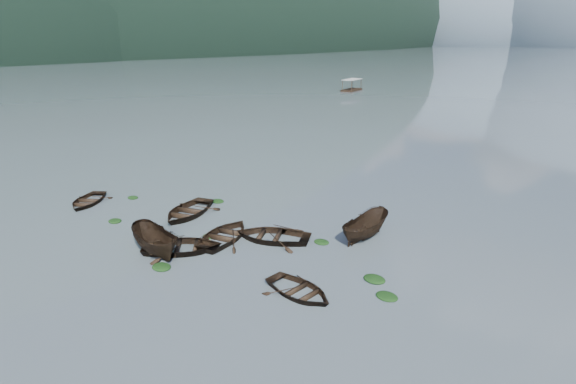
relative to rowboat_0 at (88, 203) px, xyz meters
The scene contains 20 objects.
ground_plane 14.49m from the rowboat_0, 18.11° to the right, with size 2400.00×2400.00×0.00m, color #49545B.
left_ridge_far 526.91m from the rowboat_0, 152.23° to the left, with size 560.00×1400.00×380.00m, color black.
haze_mtn_a 928.73m from the rowboat_0, 105.37° to the left, with size 520.00×520.00×280.00m, color #475666.
rowboat_0 is the anchor object (origin of this frame).
rowboat_1 12.17m from the rowboat_0, ahead, with size 3.33×4.67×0.97m, color black.
rowboat_2 11.32m from the rowboat_0, ahead, with size 1.78×4.73×1.83m, color black.
rowboat_3 13.09m from the rowboat_0, 10.53° to the left, with size 3.31×4.63×0.96m, color black.
rowboat_4 20.44m from the rowboat_0, ahead, with size 2.74×3.84×0.80m, color black.
rowboat_6 8.51m from the rowboat_0, 24.26° to the left, with size 3.52×4.93×1.02m, color black.
rowboat_7 15.80m from the rowboat_0, 15.72° to the left, with size 3.41×4.78×0.99m, color black.
rowboat_8 21.16m from the rowboat_0, 23.11° to the left, with size 1.67×4.45×1.72m, color black.
weed_clump_0 4.96m from the rowboat_0, ahead, with size 1.01×0.83×0.22m, color black.
weed_clump_1 11.96m from the rowboat_0, ahead, with size 0.87×0.70×0.19m, color black.
weed_clump_2 13.20m from the rowboat_0, 10.58° to the right, with size 1.17×0.93×0.25m, color black.
weed_clump_3 18.79m from the rowboat_0, 18.21° to the left, with size 0.98×0.83×0.22m, color black.
weed_clump_4 24.11m from the rowboat_0, ahead, with size 1.13×0.89×0.23m, color black.
weed_clump_5 3.30m from the rowboat_0, 61.58° to the left, with size 0.92×0.75×0.20m, color black.
weed_clump_6 9.93m from the rowboat_0, 42.07° to the left, with size 1.06×0.88×0.22m, color black.
weed_clump_7 22.99m from the rowboat_0, ahead, with size 1.19×0.95×0.26m, color black.
pontoon_left 82.95m from the rowboat_0, 108.31° to the left, with size 2.82×6.77×2.60m, color black, non-canonical shape.
Camera 1 is at (18.70, -10.32, 12.03)m, focal length 28.00 mm.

